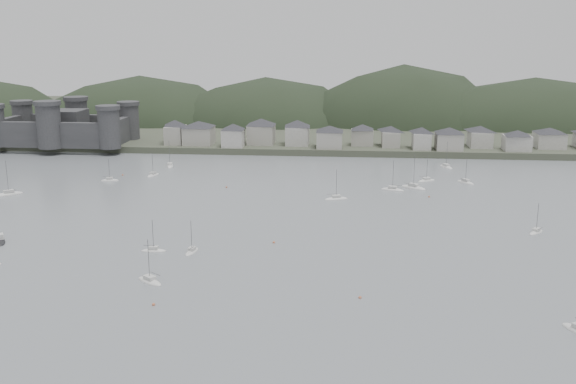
# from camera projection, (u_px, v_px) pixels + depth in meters

# --- Properties ---
(ground) EXTENTS (900.00, 900.00, 0.00)m
(ground) POSITION_uv_depth(u_px,v_px,m) (254.00, 304.00, 136.21)
(ground) COLOR slate
(ground) RESTS_ON ground
(far_shore_land) EXTENTS (900.00, 250.00, 3.00)m
(far_shore_land) POSITION_uv_depth(u_px,v_px,m) (320.00, 119.00, 421.30)
(far_shore_land) COLOR #383D2D
(far_shore_land) RESTS_ON ground
(forested_ridge) EXTENTS (851.55, 103.94, 102.57)m
(forested_ridge) POSITION_uv_depth(u_px,v_px,m) (326.00, 145.00, 399.10)
(forested_ridge) COLOR black
(forested_ridge) RESTS_ON ground
(castle) EXTENTS (66.00, 43.00, 20.00)m
(castle) POSITION_uv_depth(u_px,v_px,m) (64.00, 126.00, 318.55)
(castle) COLOR #323235
(castle) RESTS_ON far_shore_land
(waterfront_town) EXTENTS (451.48, 28.46, 12.92)m
(waterfront_town) POSITION_uv_depth(u_px,v_px,m) (416.00, 135.00, 306.96)
(waterfront_town) COLOR #A09C92
(waterfront_town) RESTS_ON far_shore_land
(sailboat_lead) EXTENTS (3.28, 6.94, 9.15)m
(sailboat_lead) POSITION_uv_depth(u_px,v_px,m) (192.00, 252.00, 168.48)
(sailboat_lead) COLOR silver
(sailboat_lead) RESTS_ON ground
(moored_fleet) EXTENTS (233.52, 174.02, 13.64)m
(moored_fleet) POSITION_uv_depth(u_px,v_px,m) (241.00, 210.00, 208.11)
(moored_fleet) COLOR silver
(moored_fleet) RESTS_ON ground
(mooring_buoys) EXTENTS (163.69, 124.87, 0.70)m
(mooring_buoys) POSITION_uv_depth(u_px,v_px,m) (268.00, 227.00, 189.75)
(mooring_buoys) COLOR #BE643F
(mooring_buoys) RESTS_ON ground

